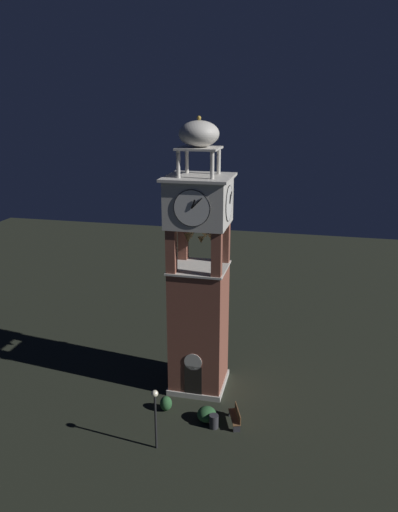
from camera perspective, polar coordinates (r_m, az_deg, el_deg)
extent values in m
plane|color=black|center=(32.88, 0.00, -14.79)|extent=(80.00, 80.00, 0.00)
cube|color=brown|center=(30.92, 0.00, -8.51)|extent=(3.23, 3.23, 8.01)
cube|color=beige|center=(32.79, 0.00, -14.53)|extent=(3.43, 3.43, 0.35)
cube|color=black|center=(30.93, -0.70, -14.57)|extent=(1.10, 0.04, 2.20)
cylinder|color=beige|center=(30.20, -0.71, -12.32)|extent=(1.10, 0.04, 1.10)
cube|color=brown|center=(28.05, -3.27, 0.47)|extent=(0.56, 0.56, 2.71)
cube|color=brown|center=(27.45, 2.09, 0.10)|extent=(0.56, 0.56, 2.71)
cube|color=brown|center=(30.51, -1.88, 1.91)|extent=(0.56, 0.56, 2.71)
cube|color=brown|center=(29.96, 3.06, 1.60)|extent=(0.56, 0.56, 2.71)
cube|color=beige|center=(29.36, 0.00, -1.37)|extent=(3.39, 3.39, 0.12)
cone|color=brown|center=(28.68, 1.43, 2.19)|extent=(0.47, 0.47, 0.45)
cone|color=brown|center=(29.39, 0.74, 2.57)|extent=(0.58, 0.58, 0.42)
cone|color=brown|center=(29.32, -0.94, 2.53)|extent=(0.52, 0.52, 0.50)
cone|color=brown|center=(28.46, -1.29, 2.06)|extent=(0.46, 0.46, 0.53)
cone|color=brown|center=(28.10, 0.25, 1.86)|extent=(0.37, 0.37, 0.38)
cube|color=beige|center=(28.30, 0.00, 6.33)|extent=(3.47, 3.47, 2.72)
cylinder|color=white|center=(26.63, -0.85, 5.61)|extent=(2.07, 0.05, 2.07)
torus|color=black|center=(26.63, -0.85, 5.61)|extent=(2.09, 0.06, 2.09)
cube|color=black|center=(26.51, -0.69, 6.08)|extent=(0.27, 0.03, 0.52)
cube|color=black|center=(26.45, -0.27, 6.19)|extent=(0.62, 0.03, 0.64)
cylinder|color=white|center=(29.99, 0.75, 6.97)|extent=(2.07, 0.05, 2.07)
torus|color=black|center=(29.99, 0.75, 6.97)|extent=(2.09, 0.06, 2.09)
cube|color=black|center=(29.98, 0.95, 7.44)|extent=(0.27, 0.03, 0.52)
cube|color=black|center=(29.93, 1.32, 7.53)|extent=(0.62, 0.03, 0.64)
cylinder|color=white|center=(28.74, -3.43, 6.47)|extent=(0.05, 2.07, 2.07)
torus|color=black|center=(28.74, -3.43, 6.47)|extent=(0.06, 2.09, 2.09)
cube|color=black|center=(28.80, -3.51, 6.98)|extent=(0.03, 0.27, 0.52)
cube|color=black|center=(28.97, -3.40, 7.16)|extent=(0.03, 0.62, 0.64)
cylinder|color=white|center=(27.97, 3.52, 6.16)|extent=(0.05, 2.07, 2.07)
torus|color=black|center=(27.97, 3.52, 6.16)|extent=(0.06, 2.09, 2.09)
cube|color=black|center=(28.00, 3.69, 6.68)|extent=(0.03, 0.27, 0.52)
cube|color=black|center=(28.18, 3.75, 6.86)|extent=(0.03, 0.62, 0.64)
cube|color=beige|center=(28.06, 0.00, 9.21)|extent=(3.83, 3.83, 0.16)
cylinder|color=beige|center=(27.26, -2.44, 10.69)|extent=(0.22, 0.22, 1.48)
cylinder|color=beige|center=(26.82, 1.56, 10.58)|extent=(0.22, 0.22, 1.48)
cylinder|color=beige|center=(29.09, -1.44, 11.14)|extent=(0.22, 0.22, 1.48)
cylinder|color=beige|center=(28.68, 2.33, 11.03)|extent=(0.22, 0.22, 1.48)
cube|color=beige|center=(27.87, 0.00, 12.50)|extent=(2.35, 2.35, 0.12)
ellipsoid|color=beige|center=(27.81, 0.00, 14.12)|extent=(2.27, 2.27, 1.46)
sphere|color=#B79338|center=(27.77, 0.00, 15.87)|extent=(0.24, 0.24, 0.24)
cube|color=brown|center=(29.32, 4.18, -18.30)|extent=(0.95, 1.66, 0.06)
cube|color=brown|center=(29.19, 4.57, -17.82)|extent=(0.58, 1.52, 0.44)
cube|color=#2D2D33|center=(28.89, 4.44, -19.51)|extent=(0.40, 0.21, 0.42)
cube|color=#2D2D33|center=(30.03, 3.90, -17.87)|extent=(0.40, 0.21, 0.42)
cylinder|color=black|center=(27.04, -5.10, -18.86)|extent=(0.12, 0.12, 3.16)
sphere|color=#F9EFCC|center=(26.03, -5.21, -15.75)|extent=(0.36, 0.36, 0.36)
cylinder|color=#2D2D33|center=(29.03, 1.75, -18.79)|extent=(0.52, 0.52, 0.80)
ellipsoid|color=#28562D|center=(30.38, -3.89, -16.84)|extent=(0.73, 0.73, 0.91)
ellipsoid|color=#28562D|center=(35.27, 0.95, -11.61)|extent=(0.93, 0.93, 0.81)
ellipsoid|color=#28562D|center=(29.49, 0.91, -18.05)|extent=(1.11, 1.11, 0.86)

